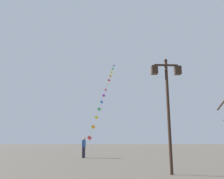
# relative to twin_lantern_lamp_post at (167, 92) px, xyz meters

# --- Properties ---
(ground_plane) EXTENTS (160.00, 160.00, 0.00)m
(ground_plane) POSITION_rel_twin_lantern_lamp_post_xyz_m (-3.09, 11.55, -3.61)
(ground_plane) COLOR #756B5B
(twin_lantern_lamp_post) EXTENTS (1.40, 0.28, 5.24)m
(twin_lantern_lamp_post) POSITION_rel_twin_lantern_lamp_post_xyz_m (0.00, 0.00, 0.00)
(twin_lantern_lamp_post) COLOR black
(twin_lantern_lamp_post) RESTS_ON ground_plane
(kite_train) EXTENTS (4.47, 21.77, 16.32)m
(kite_train) POSITION_rel_twin_lantern_lamp_post_xyz_m (-2.29, 22.59, 4.82)
(kite_train) COLOR brown
(kite_train) RESTS_ON ground_plane
(kite_flyer) EXTENTS (0.30, 0.62, 1.71)m
(kite_flyer) POSITION_rel_twin_lantern_lamp_post_xyz_m (-4.41, 10.12, -2.70)
(kite_flyer) COLOR #1E1E2D
(kite_flyer) RESTS_ON ground_plane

